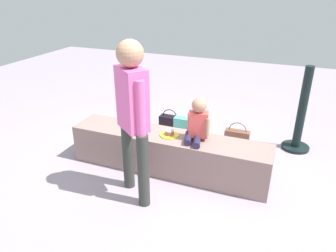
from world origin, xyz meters
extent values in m
plane|color=#9B8D9C|center=(0.00, 0.00, 0.00)|extent=(12.00, 12.00, 0.00)
cube|color=gray|center=(0.00, 0.00, 0.23)|extent=(2.35, 0.45, 0.46)
cylinder|color=#282241|center=(0.25, -0.06, 0.50)|extent=(0.14, 0.26, 0.08)
cylinder|color=#282241|center=(0.36, -0.09, 0.50)|extent=(0.14, 0.26, 0.08)
cube|color=#E9524E|center=(0.34, 0.04, 0.64)|extent=(0.24, 0.18, 0.28)
sphere|color=tan|center=(0.34, 0.04, 0.87)|extent=(0.16, 0.16, 0.16)
cylinder|color=tan|center=(0.23, 0.07, 0.64)|extent=(0.05, 0.05, 0.21)
cylinder|color=tan|center=(0.45, 0.01, 0.64)|extent=(0.05, 0.05, 0.21)
cylinder|color=#30332E|center=(0.01, -0.69, 0.39)|extent=(0.12, 0.12, 0.78)
cylinder|color=#30332E|center=(-0.28, -0.47, 0.39)|extent=(0.12, 0.12, 0.78)
cube|color=#E45DA3|center=(-0.13, -0.58, 1.08)|extent=(0.38, 0.36, 0.60)
sphere|color=tan|center=(-0.13, -0.58, 1.50)|extent=(0.25, 0.25, 0.25)
cylinder|color=#E45DA3|center=(0.00, -0.68, 1.02)|extent=(0.09, 0.09, 0.56)
cylinder|color=#E45DA3|center=(-0.27, -0.47, 1.02)|extent=(0.09, 0.09, 0.56)
cylinder|color=yellow|center=(0.01, 0.00, 0.47)|extent=(0.22, 0.22, 0.01)
cylinder|color=#945B4B|center=(0.01, 0.00, 0.50)|extent=(0.10, 0.10, 0.05)
cylinder|color=pink|center=(0.01, 0.00, 0.52)|extent=(0.10, 0.10, 0.01)
cube|color=silver|center=(0.07, -0.01, 0.48)|extent=(0.11, 0.04, 0.00)
cube|color=#59C6B2|center=(-0.11, 0.81, 0.17)|extent=(0.24, 0.10, 0.34)
torus|color=white|center=(-0.16, 0.81, 0.34)|extent=(0.09, 0.01, 0.09)
torus|color=white|center=(-0.06, 0.81, 0.34)|extent=(0.09, 0.01, 0.09)
cylinder|color=black|center=(1.40, 1.14, 0.02)|extent=(0.36, 0.36, 0.04)
cylinder|color=black|center=(1.40, 1.14, 0.59)|extent=(0.11, 0.11, 1.10)
cylinder|color=silver|center=(0.67, 0.63, 0.09)|extent=(0.06, 0.06, 0.18)
cone|color=silver|center=(0.67, 0.63, 0.20)|extent=(0.06, 0.06, 0.03)
cylinder|color=blue|center=(0.67, 0.63, 0.22)|extent=(0.03, 0.03, 0.02)
cylinder|color=red|center=(-0.79, 0.67, 0.05)|extent=(0.09, 0.09, 0.11)
cube|color=white|center=(-1.01, 0.86, 0.05)|extent=(0.32, 0.35, 0.10)
cube|color=black|center=(-0.42, 1.10, 0.10)|extent=(0.31, 0.14, 0.20)
torus|color=black|center=(-0.42, 1.10, 0.20)|extent=(0.23, 0.01, 0.23)
cube|color=brown|center=(0.64, 0.91, 0.11)|extent=(0.33, 0.12, 0.23)
torus|color=brown|center=(0.64, 0.91, 0.23)|extent=(0.24, 0.01, 0.24)
camera|label=1|loc=(1.21, -3.05, 2.09)|focal=34.14mm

